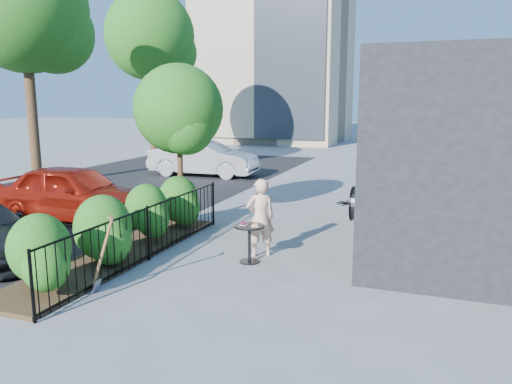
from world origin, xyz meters
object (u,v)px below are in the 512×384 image
at_px(shovel, 102,259).
at_px(street_tree_near, 25,17).
at_px(street_tree_far, 151,41).
at_px(car_red, 74,193).
at_px(woman, 260,218).
at_px(car_silver, 203,158).
at_px(patio_tree, 180,115).
at_px(cafe_table, 249,237).

bearing_deg(shovel, street_tree_near, 138.35).
distance_m(street_tree_far, car_red, 13.72).
relative_size(woman, car_silver, 0.35).
bearing_deg(shovel, woman, 58.31).
xyz_separation_m(patio_tree, car_red, (-2.89, -0.56, -2.03)).
bearing_deg(street_tree_far, street_tree_near, -90.00).
bearing_deg(street_tree_far, car_silver, -38.98).
xyz_separation_m(patio_tree, shovel, (0.98, -4.52, -2.16)).
relative_size(woman, shovel, 1.16).
bearing_deg(car_silver, street_tree_near, 130.25).
height_order(patio_tree, cafe_table, patio_tree).
bearing_deg(car_red, cafe_table, -106.18).
relative_size(patio_tree, street_tree_near, 0.48).
distance_m(patio_tree, cafe_table, 4.11).
bearing_deg(patio_tree, car_red, -169.12).
bearing_deg(patio_tree, car_silver, 112.46).
distance_m(street_tree_far, car_silver, 7.88).
xyz_separation_m(cafe_table, shovel, (-1.66, -2.33, 0.09)).
xyz_separation_m(patio_tree, street_tree_near, (-7.70, 3.20, 3.15)).
height_order(woman, car_silver, woman).
relative_size(street_tree_far, car_red, 1.93).
xyz_separation_m(street_tree_far, shovel, (8.68, -15.72, -5.31)).
bearing_deg(street_tree_far, woman, -51.16).
bearing_deg(woman, car_silver, -91.85).
distance_m(car_red, car_silver, 8.02).
height_order(shovel, car_red, car_red).
bearing_deg(street_tree_far, shovel, -61.09).
distance_m(street_tree_near, car_silver, 8.14).
bearing_deg(cafe_table, woman, 82.49).
height_order(street_tree_far, cafe_table, street_tree_far).
bearing_deg(street_tree_near, woman, -25.33).
distance_m(cafe_table, car_red, 5.78).
bearing_deg(shovel, cafe_table, 54.47).
relative_size(street_tree_near, car_silver, 1.85).
xyz_separation_m(cafe_table, car_silver, (-5.73, 9.66, 0.23)).
distance_m(street_tree_near, street_tree_far, 8.00).
bearing_deg(car_red, car_silver, 1.66).
height_order(street_tree_near, shovel, street_tree_near).
xyz_separation_m(street_tree_near, street_tree_far, (0.00, 8.00, 0.00)).
bearing_deg(cafe_table, street_tree_far, 127.69).
bearing_deg(cafe_table, street_tree_near, 152.49).
relative_size(car_red, car_silver, 0.96).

